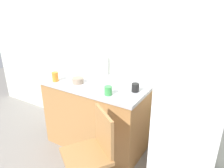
# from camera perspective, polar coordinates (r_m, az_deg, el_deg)

# --- Properties ---
(back_wall) EXTENTS (4.80, 0.10, 2.50)m
(back_wall) POSITION_cam_1_polar(r_m,az_deg,el_deg) (2.71, 2.65, 9.66)
(back_wall) COLOR silver
(back_wall) RESTS_ON ground_plane
(cabinet_base) EXTENTS (1.21, 0.60, 0.83)m
(cabinet_base) POSITION_cam_1_polar(r_m,az_deg,el_deg) (2.82, -3.88, -8.11)
(cabinet_base) COLOR #A87542
(cabinet_base) RESTS_ON ground_plane
(countertop) EXTENTS (1.25, 0.64, 0.04)m
(countertop) POSITION_cam_1_polar(r_m,az_deg,el_deg) (2.62, -4.13, 0.06)
(countertop) COLOR #B7B7BC
(countertop) RESTS_ON cabinet_base
(faucet) EXTENTS (0.02, 0.02, 0.26)m
(faucet) POSITION_cam_1_polar(r_m,az_deg,el_deg) (2.77, -1.49, 4.70)
(faucet) COLOR #B7B7BC
(faucet) RESTS_ON countertop
(refrigerator) EXTENTS (0.60, 0.58, 1.20)m
(refrigerator) POSITION_cam_1_polar(r_m,az_deg,el_deg) (2.38, 18.98, -10.88)
(refrigerator) COLOR white
(refrigerator) RESTS_ON ground_plane
(chair) EXTENTS (0.56, 0.56, 0.89)m
(chair) POSITION_cam_1_polar(r_m,az_deg,el_deg) (2.15, -5.15, -16.93)
(chair) COLOR #A87542
(chair) RESTS_ON ground_plane
(terracotta_bowl) EXTENTS (0.13, 0.13, 0.06)m
(terracotta_bowl) POSITION_cam_1_polar(r_m,az_deg,el_deg) (2.61, -8.72, 0.90)
(terracotta_bowl) COLOR gray
(terracotta_bowl) RESTS_ON countertop
(cup_orange) EXTENTS (0.07, 0.07, 0.11)m
(cup_orange) POSITION_cam_1_polar(r_m,az_deg,el_deg) (2.71, -14.34, 1.81)
(cup_orange) COLOR orange
(cup_orange) RESTS_ON countertop
(cup_green) EXTENTS (0.08, 0.08, 0.09)m
(cup_green) POSITION_cam_1_polar(r_m,az_deg,el_deg) (2.28, -0.99, -1.70)
(cup_green) COLOR green
(cup_green) RESTS_ON countertop
(cup_black) EXTENTS (0.08, 0.08, 0.09)m
(cup_black) POSITION_cam_1_polar(r_m,az_deg,el_deg) (2.37, 6.00, -0.92)
(cup_black) COLOR black
(cup_black) RESTS_ON countertop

